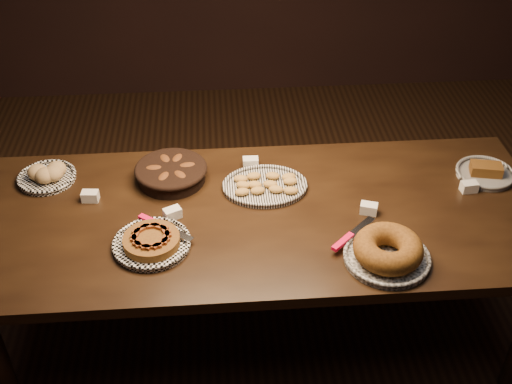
{
  "coord_description": "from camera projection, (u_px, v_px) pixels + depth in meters",
  "views": [
    {
      "loc": [
        -0.18,
        -2.08,
        2.43
      ],
      "look_at": [
        -0.02,
        0.05,
        0.82
      ],
      "focal_mm": 45.0,
      "sensor_mm": 36.0,
      "label": 1
    }
  ],
  "objects": [
    {
      "name": "bundt_cake_plate",
      "position": [
        387.0,
        251.0,
        2.42
      ],
      "size": [
        0.38,
        0.41,
        0.1
      ],
      "rotation": [
        0.0,
        0.0,
        0.43
      ],
      "color": "black",
      "rests_on": "buffet_table"
    },
    {
      "name": "buffet_table",
      "position": [
        262.0,
        226.0,
        2.72
      ],
      "size": [
        2.4,
        1.0,
        0.75
      ],
      "color": "black",
      "rests_on": "ground"
    },
    {
      "name": "bread_roll_plate",
      "position": [
        47.0,
        175.0,
        2.84
      ],
      "size": [
        0.26,
        0.26,
        0.08
      ],
      "rotation": [
        0.0,
        0.0,
        -0.27
      ],
      "color": "white",
      "rests_on": "buffet_table"
    },
    {
      "name": "croissant_basket",
      "position": [
        171.0,
        172.0,
        2.83
      ],
      "size": [
        0.32,
        0.32,
        0.08
      ],
      "rotation": [
        0.0,
        0.0,
        -0.0
      ],
      "color": "black",
      "rests_on": "buffet_table"
    },
    {
      "name": "tent_cards",
      "position": [
        271.0,
        193.0,
        2.75
      ],
      "size": [
        1.71,
        0.43,
        0.04
      ],
      "color": "white",
      "rests_on": "buffet_table"
    },
    {
      "name": "madeleine_platter",
      "position": [
        265.0,
        185.0,
        2.8
      ],
      "size": [
        0.37,
        0.3,
        0.04
      ],
      "rotation": [
        0.0,
        0.0,
        0.17
      ],
      "color": "black",
      "rests_on": "buffet_table"
    },
    {
      "name": "ground",
      "position": [
        262.0,
        332.0,
        3.13
      ],
      "size": [
        5.0,
        5.0,
        0.0
      ],
      "primitive_type": "plane",
      "color": "black",
      "rests_on": "ground"
    },
    {
      "name": "apple_tart_plate",
      "position": [
        152.0,
        242.0,
        2.5
      ],
      "size": [
        0.32,
        0.32,
        0.06
      ],
      "rotation": [
        0.0,
        0.0,
        0.42
      ],
      "color": "white",
      "rests_on": "buffet_table"
    },
    {
      "name": "loaf_plate",
      "position": [
        485.0,
        172.0,
        2.88
      ],
      "size": [
        0.26,
        0.26,
        0.06
      ],
      "rotation": [
        0.0,
        0.0,
        -0.21
      ],
      "color": "black",
      "rests_on": "buffet_table"
    }
  ]
}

